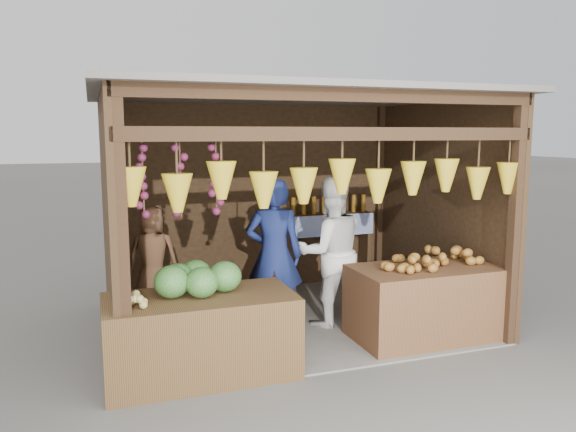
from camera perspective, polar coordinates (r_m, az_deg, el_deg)
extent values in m
plane|color=#514F49|center=(6.76, 0.22, -10.65)|extent=(80.00, 80.00, 0.00)
cube|color=slate|center=(6.76, 0.22, -10.57)|extent=(4.00, 3.00, 0.02)
cube|color=black|center=(7.88, -3.42, 1.76)|extent=(4.00, 0.06, 2.60)
cube|color=black|center=(6.10, -17.79, -0.55)|extent=(0.06, 3.00, 2.60)
cube|color=black|center=(7.36, 15.07, 1.03)|extent=(0.06, 3.00, 2.60)
cube|color=#605B54|center=(6.41, 0.24, 12.19)|extent=(4.30, 3.30, 0.06)
cube|color=black|center=(4.68, -16.54, -3.10)|extent=(0.11, 0.11, 2.60)
cube|color=black|center=(6.20, 22.10, -0.62)|extent=(0.11, 0.11, 2.60)
cube|color=black|center=(7.52, -17.65, 1.07)|extent=(0.11, 0.11, 2.60)
cube|color=black|center=(8.55, 9.30, 2.19)|extent=(0.11, 0.11, 2.60)
cube|color=black|center=(5.06, 5.75, 8.30)|extent=(4.00, 0.12, 0.12)
cube|color=black|center=(5.07, 5.80, 12.14)|extent=(4.00, 0.12, 0.12)
cube|color=#382314|center=(8.07, 4.18, 0.12)|extent=(1.25, 0.30, 0.05)
cube|color=#382314|center=(7.95, 0.26, -3.82)|extent=(0.05, 0.28, 1.05)
cube|color=#382314|center=(8.41, 7.81, -3.23)|extent=(0.05, 0.28, 1.05)
cube|color=blue|center=(7.95, 4.63, -0.96)|extent=(1.25, 0.02, 0.30)
cube|color=#462A17|center=(5.29, -8.85, -11.93)|extent=(1.71, 0.85, 0.75)
cube|color=#51301B|center=(6.30, 13.88, -8.54)|extent=(1.61, 0.85, 0.79)
cube|color=black|center=(6.48, -13.35, -10.24)|extent=(0.35, 0.35, 0.32)
imported|color=navy|center=(6.25, -1.43, -4.00)|extent=(0.73, 0.60, 1.73)
imported|color=white|center=(6.45, 4.33, -3.67)|extent=(0.88, 0.71, 1.72)
imported|color=brown|center=(6.29, -13.57, -4.03)|extent=(0.63, 0.51, 1.11)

